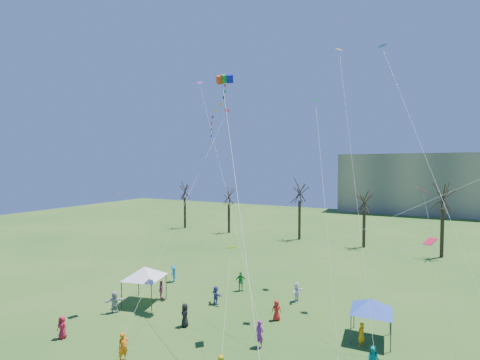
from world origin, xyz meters
The scene contains 7 objects.
distant_building centered at (22.00, 82.00, 7.50)m, with size 60.00×14.00×15.00m, color gray.
bare_tree_row centered at (4.20, 36.79, 6.67)m, with size 69.66×9.07×9.89m.
big_box_kite centered at (-6.01, 9.69, 15.61)m, with size 5.56×7.18×23.01m.
canopy_tent_white centered at (-11.93, 7.34, 2.69)m, with size 4.12×4.12×3.18m.
canopy_tent_blue centered at (6.30, 9.67, 2.38)m, with size 3.74×3.74×2.81m.
festival_crowd centered at (-1.13, 6.77, 0.84)m, with size 27.24×14.80×1.84m.
small_kites_aloft centered at (0.77, 10.82, 13.00)m, with size 28.90×19.30×33.72m.
Camera 1 is at (8.36, -14.50, 11.91)m, focal length 25.00 mm.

